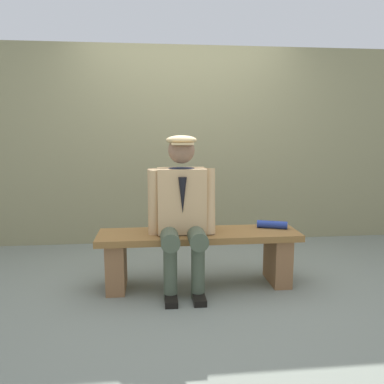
% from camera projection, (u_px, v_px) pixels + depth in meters
% --- Properties ---
extents(ground_plane, '(30.00, 30.00, 0.00)m').
position_uv_depth(ground_plane, '(199.00, 285.00, 3.34)').
color(ground_plane, slate).
extents(bench, '(1.72, 0.43, 0.48)m').
position_uv_depth(bench, '(199.00, 250.00, 3.29)').
color(bench, brown).
rests_on(bench, ground).
extents(seated_man, '(0.57, 0.55, 1.31)m').
position_uv_depth(seated_man, '(182.00, 207.00, 3.15)').
color(seated_man, tan).
rests_on(seated_man, ground).
extents(rolled_magazine, '(0.27, 0.15, 0.07)m').
position_uv_depth(rolled_magazine, '(272.00, 225.00, 3.39)').
color(rolled_magazine, navy).
rests_on(rolled_magazine, bench).
extents(stadium_wall, '(12.00, 0.24, 2.32)m').
position_uv_depth(stadium_wall, '(184.00, 146.00, 4.63)').
color(stadium_wall, gray).
rests_on(stadium_wall, ground).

